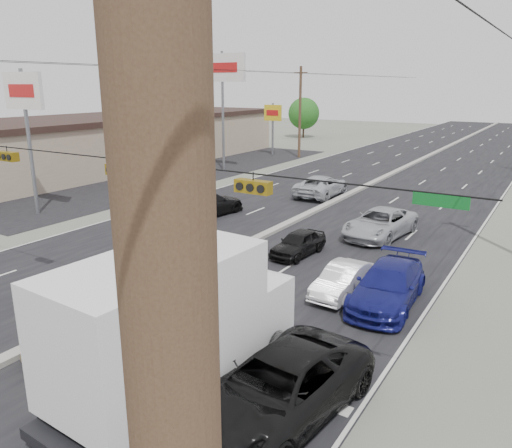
{
  "coord_description": "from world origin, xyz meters",
  "views": [
    {
      "loc": [
        13.46,
        -11.04,
        8.08
      ],
      "look_at": [
        2.4,
        6.74,
        2.2
      ],
      "focal_mm": 35.0,
      "sensor_mm": 36.0,
      "label": 1
    }
  ],
  "objects_px": {
    "pole_sign_mid": "(125,123)",
    "queue_car_d": "(388,286)",
    "pole_sign_near": "(24,102)",
    "queue_car_c": "(380,223)",
    "box_truck": "(176,323)",
    "utility_pole_left_c": "(300,112)",
    "tan_sedan": "(111,310)",
    "oncoming_far": "(321,186)",
    "utility_pole_left_b": "(139,128)",
    "queue_car_b": "(343,280)",
    "oncoming_near": "(208,204)",
    "queue_car_a": "(298,243)",
    "pole_sign_far": "(273,117)",
    "tree_left_far": "(304,113)",
    "red_sedan": "(212,266)",
    "black_suv": "(279,388)",
    "pole_sign_billboard": "(222,75)"
  },
  "relations": [
    {
      "from": "utility_pole_left_b",
      "to": "queue_car_d",
      "type": "height_order",
      "value": "utility_pole_left_b"
    },
    {
      "from": "pole_sign_mid",
      "to": "queue_car_d",
      "type": "xyz_separation_m",
      "value": [
        25.47,
        -11.6,
        -4.35
      ]
    },
    {
      "from": "pole_sign_mid",
      "to": "pole_sign_far",
      "type": "bearing_deg",
      "value": 87.4
    },
    {
      "from": "pole_sign_billboard",
      "to": "red_sedan",
      "type": "xyz_separation_m",
      "value": [
        15.9,
        -23.21,
        -8.21
      ]
    },
    {
      "from": "queue_car_d",
      "to": "oncoming_near",
      "type": "distance_m",
      "value": 15.52
    },
    {
      "from": "utility_pole_left_c",
      "to": "tan_sedan",
      "type": "height_order",
      "value": "utility_pole_left_c"
    },
    {
      "from": "pole_sign_billboard",
      "to": "pole_sign_far",
      "type": "distance_m",
      "value": 12.89
    },
    {
      "from": "pole_sign_far",
      "to": "box_truck",
      "type": "distance_m",
      "value": 47.25
    },
    {
      "from": "pole_sign_billboard",
      "to": "pole_sign_far",
      "type": "bearing_deg",
      "value": 97.13
    },
    {
      "from": "tan_sedan",
      "to": "queue_car_c",
      "type": "distance_m",
      "value": 16.03
    },
    {
      "from": "utility_pole_left_c",
      "to": "tan_sedan",
      "type": "relative_size",
      "value": 1.65
    },
    {
      "from": "utility_pole_left_c",
      "to": "pole_sign_near",
      "type": "xyz_separation_m",
      "value": [
        -2.5,
        -32.0,
        1.91
      ]
    },
    {
      "from": "queue_car_b",
      "to": "oncoming_near",
      "type": "bearing_deg",
      "value": 152.25
    },
    {
      "from": "black_suv",
      "to": "box_truck",
      "type": "bearing_deg",
      "value": -163.37
    },
    {
      "from": "tan_sedan",
      "to": "oncoming_near",
      "type": "bearing_deg",
      "value": 112.81
    },
    {
      "from": "pole_sign_far",
      "to": "queue_car_b",
      "type": "relative_size",
      "value": 1.62
    },
    {
      "from": "pole_sign_near",
      "to": "tree_left_far",
      "type": "xyz_separation_m",
      "value": [
        -7.0,
        52.0,
        -3.31
      ]
    },
    {
      "from": "utility_pole_left_c",
      "to": "queue_car_d",
      "type": "relative_size",
      "value": 1.91
    },
    {
      "from": "black_suv",
      "to": "oncoming_far",
      "type": "height_order",
      "value": "black_suv"
    },
    {
      "from": "tan_sedan",
      "to": "pole_sign_mid",
      "type": "bearing_deg",
      "value": 131.88
    },
    {
      "from": "utility_pole_left_c",
      "to": "red_sedan",
      "type": "xyz_separation_m",
      "value": [
        13.9,
        -35.21,
        -4.45
      ]
    },
    {
      "from": "oncoming_far",
      "to": "pole_sign_mid",
      "type": "bearing_deg",
      "value": 15.14
    },
    {
      "from": "pole_sign_near",
      "to": "queue_car_c",
      "type": "relative_size",
      "value": 1.65
    },
    {
      "from": "tree_left_far",
      "to": "red_sedan",
      "type": "relative_size",
      "value": 1.53
    },
    {
      "from": "tree_left_far",
      "to": "queue_car_c",
      "type": "xyz_separation_m",
      "value": [
        27.38,
        -45.22,
        -2.96
      ]
    },
    {
      "from": "pole_sign_billboard",
      "to": "tan_sedan",
      "type": "xyz_separation_m",
      "value": [
        15.9,
        -28.74,
        -7.99
      ]
    },
    {
      "from": "red_sedan",
      "to": "queue_car_c",
      "type": "bearing_deg",
      "value": 74.16
    },
    {
      "from": "pole_sign_near",
      "to": "utility_pole_left_b",
      "type": "bearing_deg",
      "value": 70.35
    },
    {
      "from": "pole_sign_near",
      "to": "queue_car_d",
      "type": "bearing_deg",
      "value": -3.89
    },
    {
      "from": "oncoming_near",
      "to": "tan_sedan",
      "type": "bearing_deg",
      "value": 122.58
    },
    {
      "from": "utility_pole_left_c",
      "to": "pole_sign_billboard",
      "type": "xyz_separation_m",
      "value": [
        -2.0,
        -12.0,
        3.76
      ]
    },
    {
      "from": "pole_sign_near",
      "to": "pole_sign_mid",
      "type": "height_order",
      "value": "pole_sign_near"
    },
    {
      "from": "black_suv",
      "to": "queue_car_c",
      "type": "relative_size",
      "value": 1.07
    },
    {
      "from": "pole_sign_near",
      "to": "pole_sign_far",
      "type": "bearing_deg",
      "value": 91.79
    },
    {
      "from": "oncoming_near",
      "to": "black_suv",
      "type": "bearing_deg",
      "value": 139.26
    },
    {
      "from": "queue_car_d",
      "to": "queue_car_a",
      "type": "bearing_deg",
      "value": 145.53
    },
    {
      "from": "utility_pole_left_c",
      "to": "tree_left_far",
      "type": "distance_m",
      "value": 22.19
    },
    {
      "from": "tree_left_far",
      "to": "queue_car_a",
      "type": "relative_size",
      "value": 1.71
    },
    {
      "from": "box_truck",
      "to": "queue_car_c",
      "type": "relative_size",
      "value": 1.47
    },
    {
      "from": "tan_sedan",
      "to": "queue_car_b",
      "type": "distance_m",
      "value": 8.86
    },
    {
      "from": "red_sedan",
      "to": "queue_car_b",
      "type": "xyz_separation_m",
      "value": [
        5.27,
        1.59,
        -0.05
      ]
    },
    {
      "from": "black_suv",
      "to": "red_sedan",
      "type": "bearing_deg",
      "value": 144.09
    },
    {
      "from": "pole_sign_billboard",
      "to": "queue_car_b",
      "type": "bearing_deg",
      "value": -45.61
    },
    {
      "from": "pole_sign_near",
      "to": "queue_car_a",
      "type": "relative_size",
      "value": 2.52
    },
    {
      "from": "red_sedan",
      "to": "oncoming_far",
      "type": "relative_size",
      "value": 0.72
    },
    {
      "from": "red_sedan",
      "to": "queue_car_b",
      "type": "relative_size",
      "value": 1.08
    },
    {
      "from": "tree_left_far",
      "to": "queue_car_b",
      "type": "distance_m",
      "value": 60.89
    },
    {
      "from": "pole_sign_near",
      "to": "queue_car_b",
      "type": "xyz_separation_m",
      "value": [
        21.67,
        -1.63,
        -6.41
      ]
    },
    {
      "from": "pole_sign_mid",
      "to": "oncoming_near",
      "type": "bearing_deg",
      "value": -21.22
    },
    {
      "from": "tan_sedan",
      "to": "queue_car_c",
      "type": "xyz_separation_m",
      "value": [
        3.98,
        15.52,
        -0.12
      ]
    }
  ]
}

